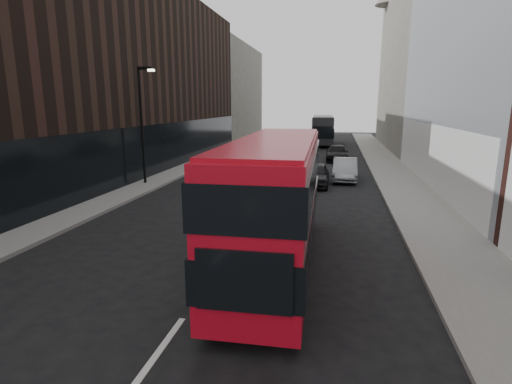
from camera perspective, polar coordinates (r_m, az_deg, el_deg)
The scene contains 12 objects.
sidewalk_right at distance 30.48m, azimuth 18.95°, elevation 2.51°, with size 3.00×80.00×0.15m, color slate.
sidewalk_left at distance 32.28m, azimuth -9.49°, elevation 3.54°, with size 2.00×80.00×0.15m, color slate.
building_modern_block at distance 27.49m, azimuth 30.46°, elevation 21.15°, with size 5.03×22.00×20.00m.
building_victorian at distance 49.68m, azimuth 21.52°, elevation 17.02°, with size 6.50×24.00×21.00m.
building_left_mid at distance 37.91m, azimuth -12.25°, elevation 15.23°, with size 5.00×24.00×14.00m, color black.
building_left_far at distance 58.74m, azimuth -3.46°, elevation 13.90°, with size 5.00×20.00×13.00m, color #5F5C54.
street_lamp at distance 25.60m, azimuth -15.89°, elevation 10.20°, with size 1.06×0.22×7.00m.
red_bus at distance 12.17m, azimuth 2.88°, elevation -0.68°, with size 2.58×9.94×3.99m.
grey_bus at distance 51.37m, azimuth 9.49°, elevation 8.83°, with size 2.98×11.01×3.53m.
car_a at distance 25.20m, azimuth 8.48°, elevation 2.55°, with size 1.67×4.15×1.41m, color black.
car_b at distance 27.28m, azimuth 12.58°, elevation 3.18°, with size 1.54×4.42×1.46m, color gray.
car_c at distance 36.75m, azimuth 11.50°, elevation 5.47°, with size 1.89×4.66×1.35m, color black.
Camera 1 is at (3.39, -4.81, 4.97)m, focal length 28.00 mm.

